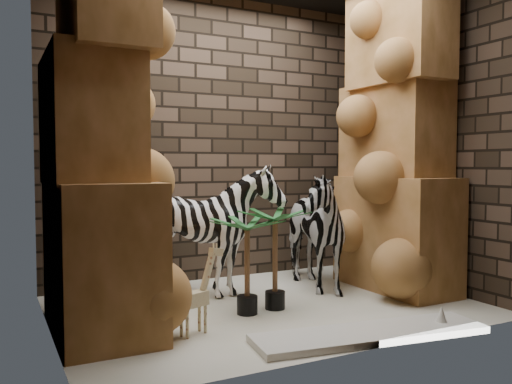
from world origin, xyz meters
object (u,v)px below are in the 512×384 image
zebra_right (306,220)px  palm_back (247,265)px  palm_front (275,258)px  giraffe_toy (193,290)px  surfboard (371,334)px  zebra_left (211,237)px

zebra_right → palm_back: (-0.92, -0.56, -0.27)m
zebra_right → palm_front: size_ratio=1.56×
giraffe_toy → palm_front: 0.92m
giraffe_toy → palm_front: (0.85, 0.33, 0.10)m
giraffe_toy → surfboard: (1.10, -0.62, -0.30)m
zebra_right → palm_back: size_ratio=1.68×
zebra_left → palm_back: zebra_left is taller
zebra_left → surfboard: 1.77m
zebra_right → palm_back: zebra_right is taller
palm_front → surfboard: palm_front is taller
zebra_right → palm_front: (-0.64, -0.53, -0.24)m
zebra_right → zebra_left: (-0.96, 0.12, -0.12)m
palm_back → zebra_left: bearing=93.3°
giraffe_toy → palm_back: size_ratio=0.82×
zebra_left → palm_front: 0.73m
zebra_left → zebra_right: bearing=-12.0°
giraffe_toy → palm_back: bearing=7.2°
surfboard → palm_back: bearing=127.7°
palm_front → zebra_right: bearing=39.4°
zebra_right → surfboard: size_ratio=0.78×
zebra_left → surfboard: bearing=-75.7°
palm_back → surfboard: bearing=-60.2°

